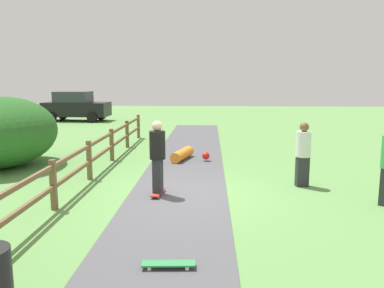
% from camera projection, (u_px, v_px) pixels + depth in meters
% --- Properties ---
extents(ground_plane, '(60.00, 60.00, 0.00)m').
position_uv_depth(ground_plane, '(178.00, 194.00, 9.78)').
color(ground_plane, '#60934C').
extents(asphalt_path, '(2.40, 28.00, 0.02)m').
position_uv_depth(asphalt_path, '(178.00, 193.00, 9.78)').
color(asphalt_path, '#515156').
rests_on(asphalt_path, ground_plane).
extents(wooden_fence, '(0.12, 18.12, 1.10)m').
position_uv_depth(wooden_fence, '(73.00, 166.00, 9.79)').
color(wooden_fence, brown).
rests_on(wooden_fence, ground_plane).
extents(bush_large, '(3.29, 3.94, 2.24)m').
position_uv_depth(bush_large, '(2.00, 132.00, 12.59)').
color(bush_large, '#286023').
rests_on(bush_large, ground_plane).
extents(skater_riding, '(0.42, 0.82, 1.81)m').
position_uv_depth(skater_riding, '(158.00, 154.00, 9.45)').
color(skater_riding, '#B23326').
rests_on(skater_riding, asphalt_path).
extents(skater_fallen, '(1.32, 1.50, 0.36)m').
position_uv_depth(skater_fallen, '(184.00, 154.00, 13.71)').
color(skater_fallen, orange).
rests_on(skater_fallen, asphalt_path).
extents(skateboard_loose, '(0.81, 0.24, 0.08)m').
position_uv_depth(skateboard_loose, '(168.00, 264.00, 5.92)').
color(skateboard_loose, '#338C4C').
rests_on(skateboard_loose, asphalt_path).
extents(bystander_white, '(0.43, 0.43, 1.69)m').
position_uv_depth(bystander_white, '(303.00, 151.00, 10.31)').
color(bystander_white, '#2D2D33').
rests_on(bystander_white, ground_plane).
extents(parked_car_black, '(4.29, 2.19, 1.92)m').
position_uv_depth(parked_car_black, '(76.00, 106.00, 25.92)').
color(parked_car_black, black).
rests_on(parked_car_black, ground_plane).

